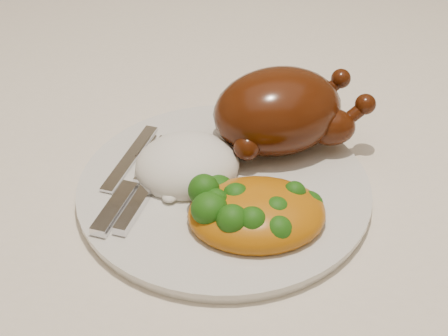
{
  "coord_description": "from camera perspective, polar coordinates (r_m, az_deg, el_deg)",
  "views": [
    {
      "loc": [
        -0.06,
        -0.62,
        1.18
      ],
      "look_at": [
        -0.08,
        -0.13,
        0.8
      ],
      "focal_mm": 50.0,
      "sensor_mm": 36.0,
      "label": 1
    }
  ],
  "objects": [
    {
      "name": "dinner_plate",
      "position": [
        0.64,
        0.0,
        -1.86
      ],
      "size": [
        0.33,
        0.33,
        0.01
      ],
      "primitive_type": "cylinder",
      "rotation": [
        0.0,
        0.0,
        -0.12
      ],
      "color": "silver",
      "rests_on": "tablecloth"
    },
    {
      "name": "cutlery",
      "position": [
        0.63,
        -8.62,
        -1.98
      ],
      "size": [
        0.06,
        0.18,
        0.01
      ],
      "rotation": [
        0.0,
        0.0,
        -0.25
      ],
      "color": "silver",
      "rests_on": "dinner_plate"
    },
    {
      "name": "dining_table",
      "position": [
        0.81,
        6.37,
        -2.29
      ],
      "size": [
        1.6,
        0.9,
        0.76
      ],
      "color": "brown",
      "rests_on": "floor"
    },
    {
      "name": "mac_and_cheese",
      "position": [
        0.59,
        2.94,
        -3.97
      ],
      "size": [
        0.14,
        0.11,
        0.05
      ],
      "rotation": [
        0.0,
        0.0,
        0.11
      ],
      "color": "#C2640C",
      "rests_on": "dinner_plate"
    },
    {
      "name": "tablecloth",
      "position": [
        0.76,
        6.75,
        1.93
      ],
      "size": [
        1.73,
        1.03,
        0.18
      ],
      "color": "white",
      "rests_on": "dining_table"
    },
    {
      "name": "roast_chicken",
      "position": [
        0.67,
        5.25,
        5.27
      ],
      "size": [
        0.19,
        0.15,
        0.09
      ],
      "rotation": [
        0.0,
        0.0,
        0.37
      ],
      "color": "#4C1A08",
      "rests_on": "dinner_plate"
    },
    {
      "name": "rice_mound",
      "position": [
        0.64,
        -3.37,
        0.2
      ],
      "size": [
        0.13,
        0.12,
        0.06
      ],
      "rotation": [
        0.0,
        0.0,
        0.25
      ],
      "color": "white",
      "rests_on": "dinner_plate"
    }
  ]
}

